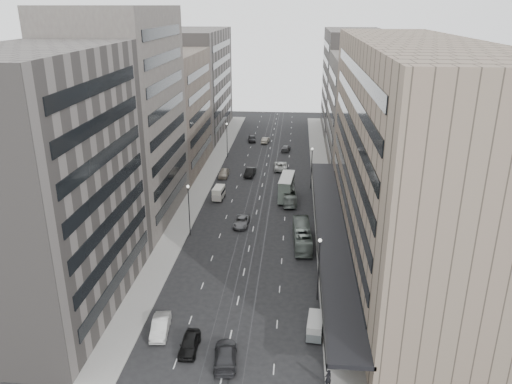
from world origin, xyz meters
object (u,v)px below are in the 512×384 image
(sedan_0, at_px, (189,344))
(double_decker, at_px, (287,187))
(pedestrian, at_px, (328,378))
(bus_near, at_px, (302,235))
(sedan_1, at_px, (160,326))
(bus_far, at_px, (288,194))
(panel_van, at_px, (219,193))
(sedan_2, at_px, (241,222))
(vw_microbus, at_px, (315,326))

(sedan_0, bearing_deg, double_decker, 78.39)
(pedestrian, bearing_deg, bus_near, -113.36)
(double_decker, bearing_deg, sedan_1, -102.08)
(bus_far, distance_m, sedan_1, 43.09)
(panel_van, distance_m, pedestrian, 50.88)
(bus_far, bearing_deg, sedan_0, 72.35)
(double_decker, xyz_separation_m, sedan_1, (-12.80, -41.91, -1.57))
(bus_near, xyz_separation_m, panel_van, (-15.42, 17.41, -0.14))
(double_decker, bearing_deg, pedestrian, -79.06)
(bus_far, xyz_separation_m, sedan_1, (-13.16, -41.03, -0.56))
(double_decker, distance_m, sedan_2, 14.63)
(bus_near, height_order, sedan_2, bus_near)
(vw_microbus, bearing_deg, bus_near, 99.18)
(double_decker, height_order, sedan_0, double_decker)
(double_decker, relative_size, panel_van, 2.08)
(sedan_1, bearing_deg, bus_far, 65.91)
(panel_van, bearing_deg, double_decker, 10.15)
(bus_near, bearing_deg, sedan_0, 62.67)
(panel_van, bearing_deg, sedan_2, -59.93)
(sedan_0, distance_m, sedan_2, 31.91)
(bus_near, xyz_separation_m, double_decker, (-2.86, 18.70, 0.92))
(double_decker, distance_m, sedan_0, 45.49)
(bus_near, height_order, vw_microbus, bus_near)
(bus_near, bearing_deg, bus_far, -84.75)
(bus_near, height_order, double_decker, double_decker)
(panel_van, bearing_deg, vw_microbus, -62.76)
(bus_far, height_order, sedan_0, bus_far)
(bus_far, distance_m, sedan_2, 13.98)
(sedan_0, bearing_deg, sedan_1, 144.94)
(sedan_1, distance_m, sedan_2, 29.76)
(sedan_1, distance_m, pedestrian, 19.32)
(vw_microbus, relative_size, sedan_2, 0.80)
(double_decker, xyz_separation_m, sedan_0, (-8.98, -44.56, -1.61))
(sedan_0, bearing_deg, sedan_2, 86.31)
(bus_far, bearing_deg, panel_van, -3.78)
(bus_far, distance_m, vw_microbus, 40.15)
(pedestrian, bearing_deg, sedan_0, -45.04)
(sedan_2, bearing_deg, sedan_0, -91.22)
(vw_microbus, xyz_separation_m, panel_van, (-16.74, 39.56, 0.17))
(bus_near, relative_size, sedan_2, 2.11)
(pedestrian, bearing_deg, double_decker, -111.71)
(panel_van, relative_size, sedan_2, 0.79)
(panel_van, bearing_deg, sedan_1, -86.03)
(sedan_1, xyz_separation_m, sedan_2, (5.75, 29.19, -0.13))
(bus_near, relative_size, panel_van, 2.66)
(bus_far, relative_size, double_decker, 1.20)
(vw_microbus, bearing_deg, panel_van, 118.69)
(sedan_2, bearing_deg, pedestrian, -69.11)
(sedan_0, height_order, sedan_2, sedan_0)
(double_decker, bearing_deg, panel_van, -169.25)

